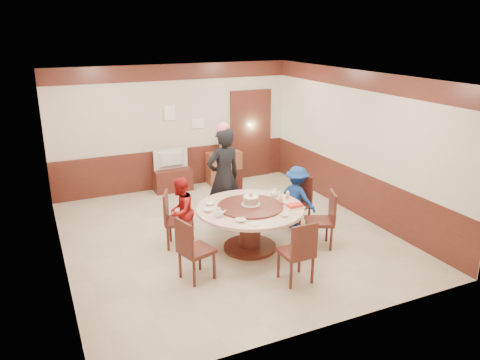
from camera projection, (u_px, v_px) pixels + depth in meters
name	position (u px, v px, depth m)	size (l,w,h in m)	color
room	(226.00, 178.00, 8.10)	(6.00, 6.04, 2.84)	#C0B199
banquet_table	(250.00, 219.00, 7.74)	(1.77, 1.77, 0.78)	#491D16
chair_0	(297.00, 212.00, 8.64)	(0.60, 0.60, 0.97)	#491D16
chair_1	(235.00, 205.00, 8.96)	(0.47, 0.48, 0.97)	#491D16
chair_2	(178.00, 229.00, 7.91)	(0.58, 0.58, 0.97)	#491D16
chair_3	(196.00, 260.00, 6.87)	(0.55, 0.55, 0.97)	#491D16
chair_4	(296.00, 262.00, 6.81)	(0.44, 0.45, 0.97)	#491D16
chair_5	(320.00, 229.00, 7.91)	(0.58, 0.58, 0.97)	#491D16
person_standing	(224.00, 177.00, 8.58)	(0.68, 0.45, 1.87)	black
person_red	(181.00, 211.00, 7.90)	(0.58, 0.45, 1.20)	#AD1718
person_blue	(297.00, 198.00, 8.56)	(0.76, 0.44, 1.18)	navy
birthday_cake	(251.00, 200.00, 7.68)	(0.31, 0.31, 0.21)	white
teapot_left	(218.00, 213.00, 7.26)	(0.17, 0.15, 0.13)	white
teapot_right	(274.00, 193.00, 8.13)	(0.17, 0.15, 0.13)	white
bowl_0	(210.00, 204.00, 7.77)	(0.15, 0.15, 0.04)	white
bowl_1	(284.00, 215.00, 7.29)	(0.12, 0.12, 0.04)	white
bowl_2	(241.00, 220.00, 7.11)	(0.16, 0.16, 0.04)	white
bowl_3	(286.00, 203.00, 7.80)	(0.15, 0.15, 0.05)	white
bowl_4	(208.00, 210.00, 7.49)	(0.15, 0.15, 0.04)	white
saucer_near	(254.00, 224.00, 7.01)	(0.18, 0.18, 0.01)	white
saucer_far	(261.00, 194.00, 8.28)	(0.18, 0.18, 0.01)	white
shrimp_platter	(295.00, 206.00, 7.64)	(0.30, 0.20, 0.06)	white
bottle_0	(281.00, 200.00, 7.78)	(0.06, 0.06, 0.16)	white
bottle_1	(288.00, 196.00, 7.93)	(0.06, 0.06, 0.16)	white
tv_stand	(173.00, 180.00, 10.65)	(0.85, 0.45, 0.50)	#491D16
television	(172.00, 159.00, 10.50)	(0.79, 0.10, 0.46)	gray
side_cabinet	(224.00, 167.00, 11.14)	(0.80, 0.40, 0.75)	brown
thermos	(221.00, 145.00, 10.94)	(0.15, 0.15, 0.38)	silver
notice_left	(170.00, 113.00, 10.38)	(0.25, 0.00, 0.35)	white
notice_right	(198.00, 124.00, 10.73)	(0.30, 0.00, 0.22)	white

